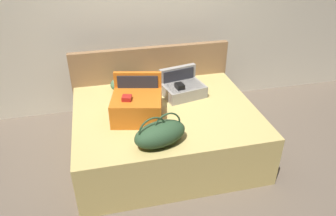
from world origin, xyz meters
TOP-DOWN VIEW (x-y plane):
  - ground_plane at (0.00, 0.00)m, footprint 12.00×12.00m
  - back_wall at (0.00, 1.65)m, footprint 8.00×0.10m
  - bed at (0.00, 0.40)m, footprint 1.98×1.56m
  - headboard at (0.00, 1.22)m, footprint 2.02×0.08m
  - hard_case_large at (-0.32, 0.34)m, footprint 0.60×0.57m
  - hard_case_medium at (0.27, 0.70)m, footprint 0.52×0.45m
  - duffel_bag at (-0.18, -0.17)m, footprint 0.56×0.40m
  - pillow_near_headboard at (-0.35, 0.96)m, footprint 0.43×0.32m

SIDE VIEW (x-z plane):
  - ground_plane at x=0.00m, z-range 0.00..0.00m
  - bed at x=0.00m, z-range 0.00..0.58m
  - headboard at x=0.00m, z-range 0.00..1.01m
  - hard_case_medium at x=0.27m, z-range 0.52..0.82m
  - pillow_near_headboard at x=-0.35m, z-range 0.58..0.77m
  - duffel_bag at x=-0.18m, z-range 0.54..0.85m
  - hard_case_large at x=-0.32m, z-range 0.51..0.94m
  - back_wall at x=0.00m, z-range 0.00..2.60m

